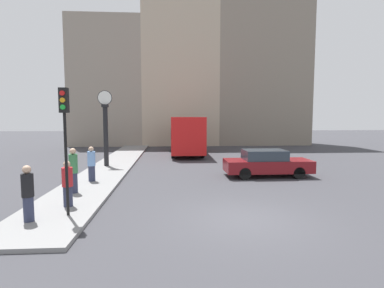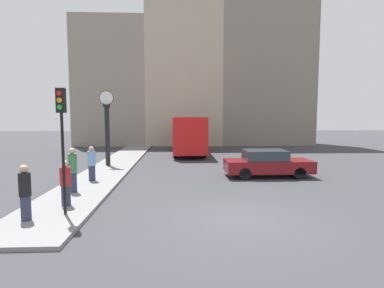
% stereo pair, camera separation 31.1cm
% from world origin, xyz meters
% --- Properties ---
extents(ground_plane, '(120.00, 120.00, 0.00)m').
position_xyz_m(ground_plane, '(0.00, 0.00, 0.00)').
color(ground_plane, '#38383D').
extents(sidewalk_corner, '(2.55, 27.68, 0.13)m').
position_xyz_m(sidewalk_corner, '(-6.10, 11.84, 0.06)').
color(sidewalk_corner, gray).
rests_on(sidewalk_corner, ground_plane).
extents(building_row, '(26.81, 5.00, 19.07)m').
position_xyz_m(building_row, '(0.88, 25.93, 8.60)').
color(building_row, gray).
rests_on(building_row, ground_plane).
extents(sedan_car, '(4.60, 1.74, 1.45)m').
position_xyz_m(sedan_car, '(2.82, 6.64, 0.72)').
color(sedan_car, maroon).
rests_on(sedan_car, ground_plane).
extents(bus_distant, '(2.62, 8.50, 3.19)m').
position_xyz_m(bus_distant, '(-1.04, 16.86, 1.81)').
color(bus_distant, red).
rests_on(bus_distant, ground_plane).
extents(traffic_light_near, '(0.26, 0.24, 3.98)m').
position_xyz_m(traffic_light_near, '(-5.57, 0.41, 2.97)').
color(traffic_light_near, black).
rests_on(traffic_light_near, sidewalk_corner).
extents(street_clock, '(0.89, 0.38, 4.72)m').
position_xyz_m(street_clock, '(-6.43, 10.04, 2.51)').
color(street_clock, black).
rests_on(street_clock, sidewalk_corner).
extents(pedestrian_black_jacket, '(0.34, 0.34, 1.68)m').
position_xyz_m(pedestrian_black_jacket, '(-6.54, -0.08, 0.98)').
color(pedestrian_black_jacket, '#2D334C').
rests_on(pedestrian_black_jacket, sidewalk_corner).
extents(pedestrian_blue_stripe, '(0.37, 0.37, 1.67)m').
position_xyz_m(pedestrian_blue_stripe, '(-6.15, 5.48, 0.96)').
color(pedestrian_blue_stripe, '#2D334C').
rests_on(pedestrian_blue_stripe, sidewalk_corner).
extents(pedestrian_red_top, '(0.36, 0.36, 1.59)m').
position_xyz_m(pedestrian_red_top, '(-5.89, 1.38, 0.92)').
color(pedestrian_red_top, '#2D334C').
rests_on(pedestrian_red_top, sidewalk_corner).
extents(pedestrian_green_hoodie, '(0.34, 0.34, 1.83)m').
position_xyz_m(pedestrian_green_hoodie, '(-6.29, 3.26, 1.06)').
color(pedestrian_green_hoodie, '#2D334C').
rests_on(pedestrian_green_hoodie, sidewalk_corner).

